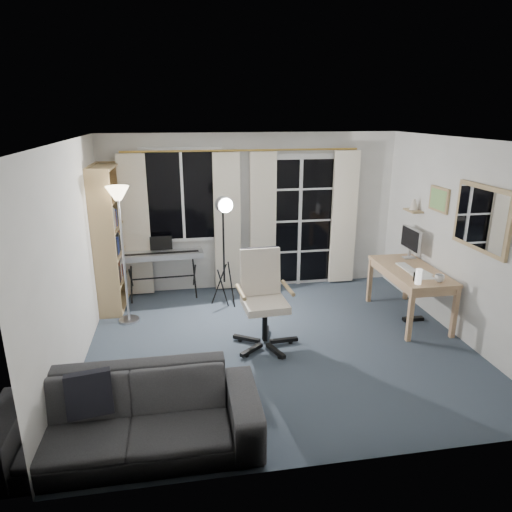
{
  "coord_description": "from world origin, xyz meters",
  "views": [
    {
      "loc": [
        -1.1,
        -4.83,
        2.69
      ],
      "look_at": [
        -0.22,
        0.35,
        1.02
      ],
      "focal_mm": 32.0,
      "sensor_mm": 36.0,
      "label": 1
    }
  ],
  "objects_px": {
    "office_chair": "(262,290)",
    "monitor": "(411,240)",
    "bookshelf": "(107,242)",
    "studio_light": "(224,218)",
    "torchiere_lamp": "(120,215)",
    "mug": "(440,277)",
    "keyboard_piano": "(162,256)",
    "sofa": "(127,405)",
    "desk": "(411,275)"
  },
  "relations": [
    {
      "from": "monitor",
      "to": "torchiere_lamp",
      "type": "bearing_deg",
      "value": 179.32
    },
    {
      "from": "keyboard_piano",
      "to": "torchiere_lamp",
      "type": "bearing_deg",
      "value": -124.09
    },
    {
      "from": "monitor",
      "to": "mug",
      "type": "xyz_separation_m",
      "value": [
        -0.1,
        -0.95,
        -0.21
      ]
    },
    {
      "from": "torchiere_lamp",
      "to": "sofa",
      "type": "bearing_deg",
      "value": -84.4
    },
    {
      "from": "desk",
      "to": "sofa",
      "type": "height_order",
      "value": "sofa"
    },
    {
      "from": "bookshelf",
      "to": "torchiere_lamp",
      "type": "height_order",
      "value": "bookshelf"
    },
    {
      "from": "bookshelf",
      "to": "keyboard_piano",
      "type": "xyz_separation_m",
      "value": [
        0.73,
        0.17,
        -0.3
      ]
    },
    {
      "from": "office_chair",
      "to": "desk",
      "type": "height_order",
      "value": "office_chair"
    },
    {
      "from": "desk",
      "to": "mug",
      "type": "bearing_deg",
      "value": -78.2
    },
    {
      "from": "studio_light",
      "to": "monitor",
      "type": "xyz_separation_m",
      "value": [
        2.59,
        -0.33,
        -0.34
      ]
    },
    {
      "from": "bookshelf",
      "to": "torchiere_lamp",
      "type": "bearing_deg",
      "value": -61.82
    },
    {
      "from": "office_chair",
      "to": "sofa",
      "type": "bearing_deg",
      "value": -133.83
    },
    {
      "from": "sofa",
      "to": "desk",
      "type": "bearing_deg",
      "value": 29.7
    },
    {
      "from": "studio_light",
      "to": "mug",
      "type": "bearing_deg",
      "value": -42.91
    },
    {
      "from": "studio_light",
      "to": "desk",
      "type": "bearing_deg",
      "value": -33.77
    },
    {
      "from": "torchiere_lamp",
      "to": "keyboard_piano",
      "type": "bearing_deg",
      "value": 58.45
    },
    {
      "from": "studio_light",
      "to": "bookshelf",
      "type": "bearing_deg",
      "value": 153.1
    },
    {
      "from": "desk",
      "to": "monitor",
      "type": "bearing_deg",
      "value": 66.88
    },
    {
      "from": "keyboard_piano",
      "to": "sofa",
      "type": "distance_m",
      "value": 3.26
    },
    {
      "from": "studio_light",
      "to": "desk",
      "type": "distance_m",
      "value": 2.61
    },
    {
      "from": "torchiere_lamp",
      "to": "office_chair",
      "type": "xyz_separation_m",
      "value": [
        1.66,
        -0.85,
        -0.78
      ]
    },
    {
      "from": "bookshelf",
      "to": "keyboard_piano",
      "type": "distance_m",
      "value": 0.81
    },
    {
      "from": "office_chair",
      "to": "mug",
      "type": "xyz_separation_m",
      "value": [
        2.16,
        -0.18,
        0.08
      ]
    },
    {
      "from": "torchiere_lamp",
      "to": "sofa",
      "type": "distance_m",
      "value": 2.73
    },
    {
      "from": "office_chair",
      "to": "monitor",
      "type": "bearing_deg",
      "value": 15.49
    },
    {
      "from": "bookshelf",
      "to": "torchiere_lamp",
      "type": "relative_size",
      "value": 1.11
    },
    {
      "from": "bookshelf",
      "to": "torchiere_lamp",
      "type": "xyz_separation_m",
      "value": [
        0.28,
        -0.57,
        0.5
      ]
    },
    {
      "from": "bookshelf",
      "to": "office_chair",
      "type": "height_order",
      "value": "bookshelf"
    },
    {
      "from": "monitor",
      "to": "office_chair",
      "type": "bearing_deg",
      "value": -160.68
    },
    {
      "from": "bookshelf",
      "to": "studio_light",
      "type": "relative_size",
      "value": 1.23
    },
    {
      "from": "studio_light",
      "to": "desk",
      "type": "relative_size",
      "value": 1.24
    },
    {
      "from": "office_chair",
      "to": "studio_light",
      "type": "bearing_deg",
      "value": 103.25
    },
    {
      "from": "keyboard_piano",
      "to": "bookshelf",
      "type": "bearing_deg",
      "value": -169.54
    },
    {
      "from": "torchiere_lamp",
      "to": "desk",
      "type": "xyz_separation_m",
      "value": [
        3.73,
        -0.53,
        -0.84
      ]
    },
    {
      "from": "sofa",
      "to": "office_chair",
      "type": "bearing_deg",
      "value": 49.57
    },
    {
      "from": "bookshelf",
      "to": "studio_light",
      "type": "bearing_deg",
      "value": -9.31
    },
    {
      "from": "keyboard_piano",
      "to": "monitor",
      "type": "bearing_deg",
      "value": -15.77
    },
    {
      "from": "torchiere_lamp",
      "to": "keyboard_piano",
      "type": "relative_size",
      "value": 1.49
    },
    {
      "from": "bookshelf",
      "to": "sofa",
      "type": "height_order",
      "value": "bookshelf"
    },
    {
      "from": "sofa",
      "to": "bookshelf",
      "type": "bearing_deg",
      "value": 99.77
    },
    {
      "from": "bookshelf",
      "to": "monitor",
      "type": "height_order",
      "value": "bookshelf"
    },
    {
      "from": "mug",
      "to": "sofa",
      "type": "height_order",
      "value": "sofa"
    },
    {
      "from": "office_chair",
      "to": "keyboard_piano",
      "type": "bearing_deg",
      "value": 124.01
    },
    {
      "from": "mug",
      "to": "keyboard_piano",
      "type": "bearing_deg",
      "value": 152.37
    },
    {
      "from": "monitor",
      "to": "sofa",
      "type": "relative_size",
      "value": 0.24
    },
    {
      "from": "keyboard_piano",
      "to": "studio_light",
      "type": "distance_m",
      "value": 1.2
    },
    {
      "from": "bookshelf",
      "to": "monitor",
      "type": "distance_m",
      "value": 4.25
    },
    {
      "from": "keyboard_piano",
      "to": "studio_light",
      "type": "relative_size",
      "value": 0.74
    },
    {
      "from": "bookshelf",
      "to": "office_chair",
      "type": "bearing_deg",
      "value": -34.26
    },
    {
      "from": "torchiere_lamp",
      "to": "mug",
      "type": "bearing_deg",
      "value": -15.07
    }
  ]
}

